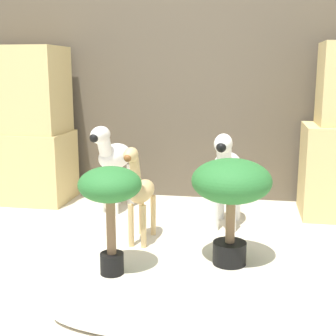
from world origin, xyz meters
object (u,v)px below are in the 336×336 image
object	(u,v)px
potted_palm_back	(231,188)
zebra_left	(113,158)
giraffe_figurine	(140,190)
surfboard	(173,326)
zebra_right	(226,169)
potted_palm_front	(110,192)

from	to	relation	value
potted_palm_back	zebra_left	bearing A→B (deg)	136.90
giraffe_figurine	surfboard	size ratio (longest dim) A/B	0.59
zebra_right	surfboard	size ratio (longest dim) A/B	0.62
zebra_right	surfboard	xyz separation A→B (m)	(-0.13, -1.24, -0.35)
zebra_right	potted_palm_front	bearing A→B (deg)	-122.57
zebra_right	zebra_left	xyz separation A→B (m)	(-0.79, 0.22, 0.00)
zebra_right	zebra_left	bearing A→B (deg)	164.37
zebra_right	giraffe_figurine	bearing A→B (deg)	-142.00
zebra_left	potted_palm_front	world-z (taller)	zebra_left
surfboard	zebra_right	bearing A→B (deg)	84.08
surfboard	potted_palm_back	bearing A→B (deg)	74.81
giraffe_figurine	surfboard	distance (m)	0.98
giraffe_figurine	surfboard	xyz separation A→B (m)	(0.33, -0.88, -0.29)
giraffe_figurine	potted_palm_back	size ratio (longest dim) A/B	1.06
potted_palm_front	surfboard	world-z (taller)	potted_palm_front
potted_palm_back	surfboard	distance (m)	0.79
potted_palm_back	surfboard	size ratio (longest dim) A/B	0.55
zebra_right	giraffe_figurine	distance (m)	0.58
giraffe_figurine	potted_palm_back	world-z (taller)	giraffe_figurine
giraffe_figurine	potted_palm_back	bearing A→B (deg)	-22.33
potted_palm_front	potted_palm_back	xyz separation A→B (m)	(0.55, 0.22, -0.01)
giraffe_figurine	potted_palm_back	distance (m)	0.56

